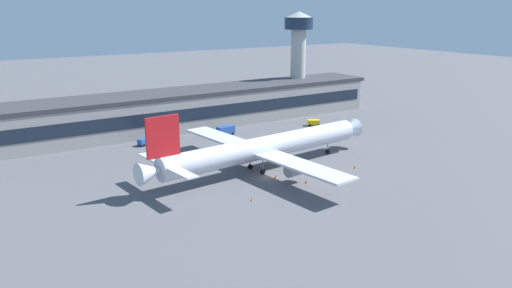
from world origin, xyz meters
TOP-DOWN VIEW (x-y plane):
  - ground_plane at (0.00, 0.00)m, footprint 600.00×600.00m
  - terminal_building at (0.00, 52.87)m, footprint 143.47×17.07m
  - airliner at (1.92, 4.98)m, footprint 61.27×52.90m
  - control_tower at (51.00, 56.25)m, footprint 9.91×9.91m
  - crew_van at (10.91, 37.37)m, footprint 5.36×2.61m
  - baggage_tug at (39.35, 32.72)m, footprint 4.11×3.63m
  - follow_me_car at (-12.47, 39.53)m, footprint 4.78×3.23m
  - traffic_cone_0 at (-10.14, -9.48)m, footprint 0.46×0.46m
  - traffic_cone_1 at (20.32, -5.43)m, footprint 0.54×0.54m
  - traffic_cone_2 at (4.82, -7.25)m, footprint 0.58×0.58m
  - traffic_cone_3 at (1.13, -1.26)m, footprint 0.57×0.57m

SIDE VIEW (x-z plane):
  - ground_plane at x=0.00m, z-range 0.00..0.00m
  - traffic_cone_0 at x=-10.14m, z-range 0.00..0.57m
  - traffic_cone_1 at x=20.32m, z-range 0.00..0.67m
  - traffic_cone_3 at x=1.13m, z-range 0.00..0.72m
  - traffic_cone_2 at x=4.82m, z-range 0.00..0.72m
  - baggage_tug at x=39.35m, z-range 0.16..2.01m
  - follow_me_car at x=-12.47m, z-range 0.17..2.02m
  - crew_van at x=10.91m, z-range 0.18..2.73m
  - airliner at x=1.92m, z-range -2.67..13.05m
  - terminal_building at x=0.00m, z-range 0.02..11.28m
  - control_tower at x=51.00m, z-range 4.09..38.19m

